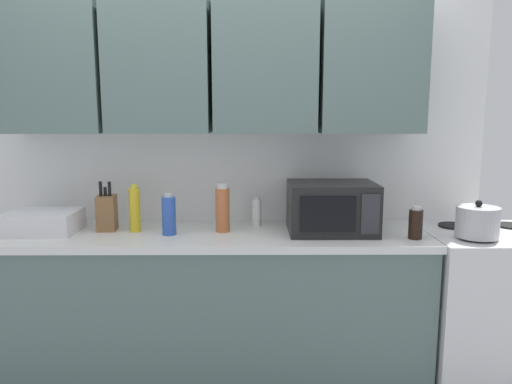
{
  "coord_description": "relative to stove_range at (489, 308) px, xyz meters",
  "views": [
    {
      "loc": [
        0.23,
        -2.91,
        1.55
      ],
      "look_at": [
        0.25,
        -0.25,
        1.12
      ],
      "focal_mm": 33.45,
      "sensor_mm": 36.0,
      "label": 1
    }
  ],
  "objects": [
    {
      "name": "bottle_soy_dark",
      "position": [
        -0.49,
        -0.13,
        0.53
      ],
      "size": [
        0.07,
        0.07,
        0.18
      ],
      "color": "black",
      "rests_on": "counter_run"
    },
    {
      "name": "bottle_blue_cleaner",
      "position": [
        -1.82,
        -0.04,
        0.56
      ],
      "size": [
        0.08,
        0.08,
        0.23
      ],
      "color": "#2D56B7",
      "rests_on": "counter_run"
    },
    {
      "name": "bottle_yellow_mustard",
      "position": [
        -2.02,
        0.04,
        0.57
      ],
      "size": [
        0.06,
        0.06,
        0.27
      ],
      "color": "gold",
      "rests_on": "counter_run"
    },
    {
      "name": "microwave",
      "position": [
        -0.92,
        0.02,
        0.59
      ],
      "size": [
        0.48,
        0.37,
        0.28
      ],
      "color": "black",
      "rests_on": "counter_run"
    },
    {
      "name": "counter_run",
      "position": [
        -1.59,
        0.02,
        -0.0
      ],
      "size": [
        2.4,
        0.63,
        0.9
      ],
      "color": "slate",
      "rests_on": "ground_plane"
    },
    {
      "name": "bottle_white_jar",
      "position": [
        -1.33,
        0.18,
        0.53
      ],
      "size": [
        0.05,
        0.05,
        0.18
      ],
      "color": "white",
      "rests_on": "counter_run"
    },
    {
      "name": "kettle",
      "position": [
        -0.17,
        -0.14,
        0.54
      ],
      "size": [
        0.22,
        0.22,
        0.2
      ],
      "color": "#B2B2B7",
      "rests_on": "stove_range"
    },
    {
      "name": "dish_rack",
      "position": [
        -2.53,
        0.02,
        0.51
      ],
      "size": [
        0.38,
        0.3,
        0.12
      ],
      "primitive_type": "cube",
      "color": "silver",
      "rests_on": "counter_run"
    },
    {
      "name": "knife_block",
      "position": [
        -2.19,
        0.07,
        0.55
      ],
      "size": [
        0.11,
        0.13,
        0.28
      ],
      "color": "brown",
      "rests_on": "counter_run"
    },
    {
      "name": "bottle_spice_jar",
      "position": [
        -1.53,
        0.03,
        0.58
      ],
      "size": [
        0.08,
        0.08,
        0.27
      ],
      "color": "#BC6638",
      "rests_on": "counter_run"
    },
    {
      "name": "stove_range",
      "position": [
        0.0,
        0.0,
        0.0
      ],
      "size": [
        0.76,
        0.64,
        0.91
      ],
      "color": "silver",
      "rests_on": "ground_plane"
    },
    {
      "name": "wall_back_with_cabinets",
      "position": [
        -1.59,
        0.25,
        1.12
      ],
      "size": [
        3.27,
        0.38,
        2.6
      ],
      "color": "white",
      "rests_on": "ground_plane"
    }
  ]
}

